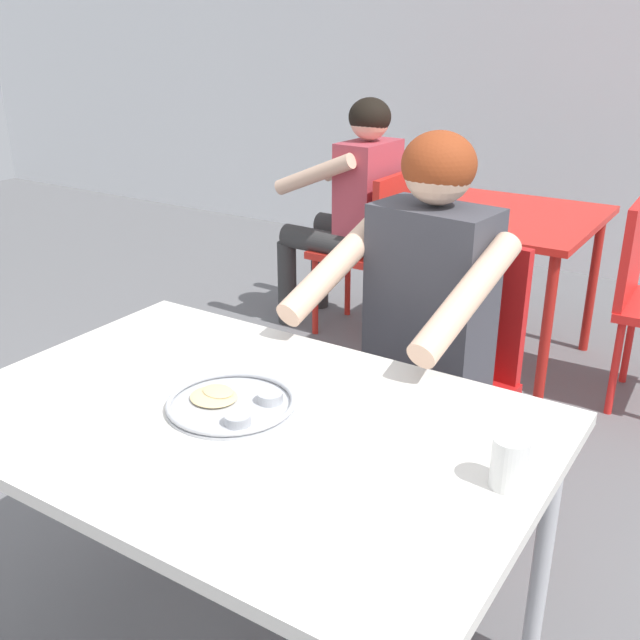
% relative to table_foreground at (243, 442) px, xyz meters
% --- Properties ---
extents(table_foreground, '(1.30, 0.87, 0.72)m').
position_rel_table_foreground_xyz_m(table_foreground, '(0.00, 0.00, 0.00)').
color(table_foreground, silver).
rests_on(table_foreground, ground).
extents(thali_tray, '(0.29, 0.29, 0.03)m').
position_rel_table_foreground_xyz_m(thali_tray, '(-0.04, 0.02, 0.08)').
color(thali_tray, '#B7BABF').
rests_on(thali_tray, table_foreground).
extents(drinking_cup, '(0.07, 0.07, 0.10)m').
position_rel_table_foreground_xyz_m(drinking_cup, '(0.58, 0.06, 0.12)').
color(drinking_cup, white).
rests_on(drinking_cup, table_foreground).
extents(chair_foreground, '(0.45, 0.46, 0.90)m').
position_rel_table_foreground_xyz_m(chair_foreground, '(0.11, 0.89, -0.14)').
color(chair_foreground, red).
rests_on(chair_foreground, ground).
extents(diner_foreground, '(0.53, 0.58, 1.26)m').
position_rel_table_foreground_xyz_m(diner_foreground, '(0.09, 0.66, 0.09)').
color(diner_foreground, '#3A3A3A').
rests_on(diner_foreground, ground).
extents(table_background_red, '(0.80, 0.87, 0.72)m').
position_rel_table_foreground_xyz_m(table_background_red, '(-0.14, 2.07, -0.02)').
color(table_background_red, red).
rests_on(table_background_red, ground).
extents(chair_red_left, '(0.42, 0.41, 0.85)m').
position_rel_table_foreground_xyz_m(chair_red_left, '(-0.79, 2.05, -0.17)').
color(chair_red_left, red).
rests_on(chair_red_left, ground).
extents(patron_background, '(0.56, 0.51, 1.19)m').
position_rel_table_foreground_xyz_m(patron_background, '(-0.94, 2.07, 0.05)').
color(patron_background, '#333333').
rests_on(patron_background, ground).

